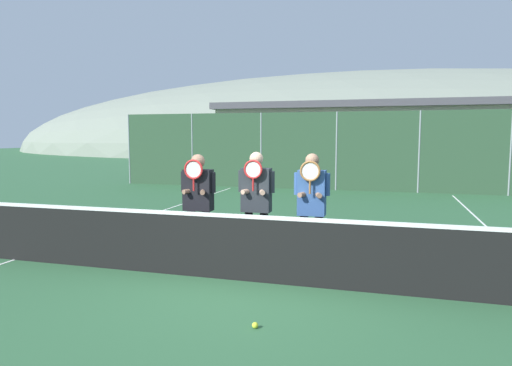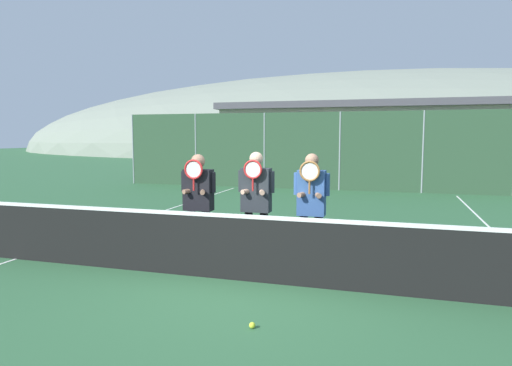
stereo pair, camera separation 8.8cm
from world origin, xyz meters
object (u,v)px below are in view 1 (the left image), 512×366
Objects in this scene: player_leftmost at (198,197)px; player_center_left at (256,199)px; player_center_right at (312,202)px; car_left_of_center at (332,162)px; tennis_ball_on_court at (255,325)px; car_far_left at (224,159)px; car_center at (459,164)px.

player_center_left reaches higher than player_leftmost.
player_center_left reaches higher than player_center_right.
tennis_ball_on_court is at bearing -86.12° from car_left_of_center.
car_left_of_center is 16.16m from tennis_ball_on_court.
car_far_left is at bearing 111.15° from tennis_ball_on_court.
car_left_of_center is at bearing 91.82° from player_center_left.
car_left_of_center is 0.98× the size of car_center.
car_far_left is 17.40m from tennis_ball_on_court.
player_center_left is 13.79m from car_left_of_center.
car_center is (10.50, -0.01, -0.05)m from car_far_left.
tennis_ball_on_court is at bearing -68.85° from car_far_left.
car_left_of_center reaches higher than tennis_ball_on_court.
player_center_right is 26.68× the size of tennis_ball_on_court.
player_center_left is at bearing -88.18° from car_left_of_center.
car_left_of_center is (-0.44, 13.79, -0.17)m from player_center_left.
player_center_right is 0.40× the size of car_center.
player_center_left is (0.99, 0.02, 0.01)m from player_leftmost.
player_leftmost is at bearing 125.55° from tennis_ball_on_court.
player_center_right is at bearing -0.94° from player_leftmost.
car_far_left is at bearing 178.90° from car_left_of_center.
player_leftmost is at bearing -71.61° from car_far_left.
car_center is (5.33, 0.09, -0.02)m from car_left_of_center.
player_center_left is 2.63m from tennis_ball_on_court.
player_leftmost is 1.88m from player_center_right.
player_leftmost is 0.99m from player_center_left.
player_center_left reaches higher than car_left_of_center.
player_center_left is 0.89m from player_center_right.
car_left_of_center reaches higher than car_center.
car_left_of_center is (5.18, -0.10, -0.03)m from car_far_left.
player_center_left is 0.41× the size of car_left_of_center.
player_center_left is 14.98m from car_far_left.
car_far_left is 0.93× the size of car_center.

